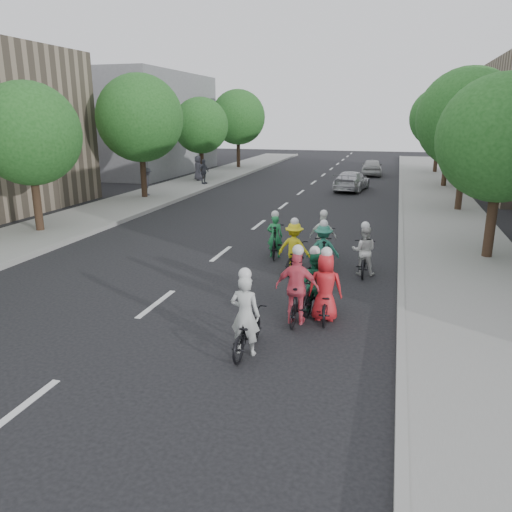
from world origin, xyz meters
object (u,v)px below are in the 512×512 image
at_px(cyclist_6, 364,255).
at_px(follow_car_trail, 372,167).
at_px(cyclist_8, 323,242).
at_px(spectator_0, 147,182).
at_px(cyclist_2, 294,252).
at_px(follow_car_lead, 352,181).
at_px(spectator_2, 198,168).
at_px(cyclist_7, 323,252).
at_px(cyclist_0, 246,326).
at_px(cyclist_4, 325,294).
at_px(spectator_1, 204,172).
at_px(cyclist_1, 314,286).
at_px(cyclist_5, 275,239).
at_px(cyclist_3, 297,294).

xyz_separation_m(cyclist_6, follow_car_trail, (-1.15, 26.78, 0.08)).
xyz_separation_m(cyclist_8, spectator_0, (-11.79, 10.26, 0.36)).
relative_size(cyclist_2, cyclist_6, 0.95).
bearing_deg(follow_car_lead, spectator_2, 1.74).
relative_size(cyclist_7, spectator_2, 1.05).
xyz_separation_m(cyclist_6, cyclist_7, (-1.20, -0.25, 0.07)).
distance_m(cyclist_0, cyclist_6, 6.27).
xyz_separation_m(cyclist_4, cyclist_7, (-0.57, 3.55, 0.03)).
distance_m(cyclist_4, spectator_1, 23.79).
bearing_deg(cyclist_4, cyclist_6, -104.08).
xyz_separation_m(cyclist_0, cyclist_8, (0.50, 7.30, 0.00)).
distance_m(cyclist_1, spectator_2, 25.27).
bearing_deg(cyclist_4, spectator_1, -66.37).
height_order(cyclist_0, follow_car_lead, cyclist_0).
relative_size(cyclist_1, cyclist_2, 1.06).
distance_m(cyclist_1, cyclist_2, 3.24).
bearing_deg(cyclist_5, cyclist_2, 113.90).
bearing_deg(cyclist_8, cyclist_3, 92.58).
bearing_deg(cyclist_1, spectator_1, -55.11).
bearing_deg(spectator_0, cyclist_4, -164.34).
bearing_deg(cyclist_0, cyclist_8, -92.17).
height_order(cyclist_6, cyclist_7, cyclist_7).
relative_size(cyclist_3, cyclist_6, 1.05).
xyz_separation_m(cyclist_2, follow_car_lead, (0.12, 18.09, -0.00)).
distance_m(cyclist_3, cyclist_7, 3.95).
bearing_deg(cyclist_7, cyclist_1, 83.25).
height_order(cyclist_1, follow_car_lead, cyclist_1).
bearing_deg(cyclist_3, cyclist_2, -76.02).
xyz_separation_m(cyclist_1, cyclist_8, (-0.45, 4.70, -0.05)).
distance_m(cyclist_2, follow_car_lead, 18.09).
bearing_deg(cyclist_2, follow_car_lead, -85.06).
relative_size(cyclist_1, cyclist_6, 1.01).
xyz_separation_m(cyclist_7, spectator_0, (-12.01, 11.84, 0.29)).
distance_m(cyclist_8, follow_car_trail, 25.45).
relative_size(cyclist_3, cyclist_7, 1.02).
bearing_deg(spectator_0, cyclist_8, -154.64).
bearing_deg(cyclist_1, cyclist_2, -63.20).
height_order(cyclist_7, cyclist_8, cyclist_8).
xyz_separation_m(cyclist_3, follow_car_lead, (-0.73, 21.96, -0.08)).
xyz_separation_m(cyclist_2, cyclist_5, (-0.96, 1.52, -0.02)).
xyz_separation_m(cyclist_6, spectator_1, (-11.89, 17.16, 0.41)).
distance_m(follow_car_lead, spectator_2, 11.08).
bearing_deg(follow_car_trail, spectator_2, 31.09).
height_order(cyclist_4, spectator_1, spectator_1).
height_order(cyclist_2, follow_car_trail, cyclist_2).
height_order(cyclist_6, cyclist_8, cyclist_8).
distance_m(cyclist_8, spectator_1, 18.98).
xyz_separation_m(cyclist_2, spectator_2, (-10.90, 19.18, 0.40)).
relative_size(cyclist_0, cyclist_8, 0.98).
xyz_separation_m(cyclist_0, cyclist_6, (1.93, 5.96, -0.00)).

